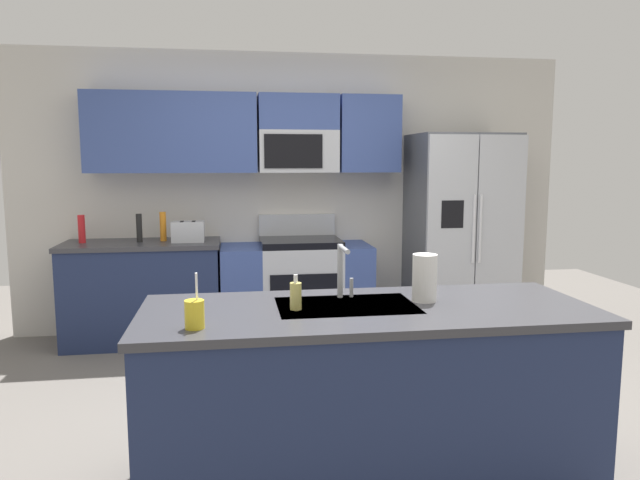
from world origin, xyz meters
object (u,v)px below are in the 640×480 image
at_px(toaster, 188,232).
at_px(paper_towel_roll, 425,278).
at_px(drink_cup_yellow, 195,314).
at_px(soap_dispenser, 296,296).
at_px(refrigerator, 460,234).
at_px(bottle_orange, 163,226).
at_px(pepper_mill, 139,228).
at_px(range_oven, 296,288).
at_px(sink_faucet, 342,267).
at_px(bottle_red, 82,229).

height_order(toaster, paper_towel_roll, paper_towel_roll).
bearing_deg(drink_cup_yellow, soap_dispenser, 29.01).
height_order(refrigerator, bottle_orange, refrigerator).
xyz_separation_m(refrigerator, pepper_mill, (-2.91, 0.07, 0.10)).
bearing_deg(range_oven, paper_towel_roll, -81.24).
relative_size(pepper_mill, sink_faucet, 0.88).
relative_size(range_oven, paper_towel_roll, 5.67).
bearing_deg(soap_dispenser, refrigerator, 53.64).
height_order(bottle_orange, drink_cup_yellow, bottle_orange).
xyz_separation_m(bottle_orange, drink_cup_yellow, (0.44, -2.85, -0.07)).
bearing_deg(refrigerator, toaster, 179.55).
bearing_deg(refrigerator, sink_faucet, -124.30).
distance_m(refrigerator, paper_towel_roll, 2.67).
height_order(bottle_red, paper_towel_roll, bottle_red).
distance_m(refrigerator, pepper_mill, 2.92).
distance_m(refrigerator, bottle_red, 3.40).
bearing_deg(bottle_orange, bottle_red, -177.75).
relative_size(refrigerator, paper_towel_roll, 7.71).
bearing_deg(toaster, bottle_orange, 155.71).
bearing_deg(sink_faucet, bottle_red, 127.79).
xyz_separation_m(bottle_red, sink_faucet, (1.84, -2.38, 0.05)).
distance_m(sink_faucet, soap_dispenser, 0.34).
relative_size(range_oven, drink_cup_yellow, 5.61).
bearing_deg(drink_cup_yellow, refrigerator, 50.11).
distance_m(toaster, drink_cup_yellow, 2.75).
height_order(bottle_orange, sink_faucet, sink_faucet).
bearing_deg(paper_towel_roll, bottle_red, 131.99).
xyz_separation_m(refrigerator, bottle_red, (-3.40, 0.09, 0.10)).
height_order(range_oven, toaster, range_oven).
bearing_deg(drink_cup_yellow, pepper_mill, 102.83).
xyz_separation_m(bottle_orange, sink_faucet, (1.16, -2.40, 0.04)).
xyz_separation_m(bottle_orange, soap_dispenser, (0.90, -2.59, -0.06)).
height_order(pepper_mill, sink_faucet, sink_faucet).
xyz_separation_m(drink_cup_yellow, soap_dispenser, (0.46, 0.25, 0.01)).
height_order(bottle_red, drink_cup_yellow, same).
distance_m(toaster, paper_towel_roll, 2.76).
bearing_deg(sink_faucet, refrigerator, 55.70).
height_order(range_oven, drink_cup_yellow, drink_cup_yellow).
bearing_deg(bottle_orange, soap_dispenser, -70.87).
height_order(range_oven, pepper_mill, pepper_mill).
bearing_deg(range_oven, bottle_red, 179.35).
distance_m(range_oven, sink_faucet, 2.44).
distance_m(refrigerator, sink_faucet, 2.77).
distance_m(pepper_mill, paper_towel_roll, 3.03).
relative_size(range_oven, refrigerator, 0.74).
bearing_deg(pepper_mill, soap_dispenser, -66.67).
bearing_deg(bottle_red, drink_cup_yellow, -68.30).
relative_size(range_oven, bottle_red, 5.61).
height_order(sink_faucet, paper_towel_roll, sink_faucet).
xyz_separation_m(bottle_red, drink_cup_yellow, (1.12, -2.82, -0.06)).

